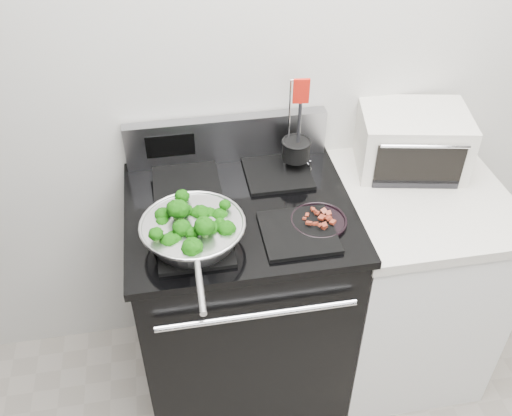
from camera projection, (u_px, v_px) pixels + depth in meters
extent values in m
cube|color=silver|center=(306.00, 51.00, 2.02)|extent=(4.00, 0.02, 2.70)
cube|color=black|center=(242.00, 302.00, 2.29)|extent=(0.76, 0.66, 0.92)
cube|color=black|center=(239.00, 211.00, 1.99)|extent=(0.79, 0.69, 0.03)
cube|color=#99999E|center=(227.00, 139.00, 2.15)|extent=(0.76, 0.05, 0.18)
cube|color=black|center=(195.00, 244.00, 1.82)|extent=(0.24, 0.24, 0.01)
cube|color=black|center=(298.00, 232.00, 1.86)|extent=(0.24, 0.24, 0.01)
cube|color=black|center=(186.00, 182.00, 2.08)|extent=(0.24, 0.24, 0.01)
cube|color=black|center=(277.00, 173.00, 2.12)|extent=(0.24, 0.24, 0.01)
cube|color=white|center=(403.00, 284.00, 2.39)|extent=(0.60, 0.66, 0.88)
cube|color=beige|center=(423.00, 197.00, 2.10)|extent=(0.62, 0.68, 0.04)
torus|color=silver|center=(192.00, 224.00, 1.79)|extent=(0.34, 0.34, 0.01)
cylinder|color=silver|center=(200.00, 286.00, 1.59)|extent=(0.02, 0.20, 0.02)
cylinder|color=black|center=(319.00, 221.00, 1.91)|extent=(0.19, 0.19, 0.01)
cylinder|color=black|center=(296.00, 150.00, 2.10)|extent=(0.10, 0.10, 0.07)
cylinder|color=black|center=(297.00, 130.00, 2.04)|extent=(0.01, 0.01, 0.23)
cube|color=red|center=(299.00, 89.00, 1.94)|extent=(0.06, 0.02, 0.09)
cube|color=silver|center=(412.00, 140.00, 2.16)|extent=(0.45, 0.37, 0.23)
cube|color=black|center=(427.00, 165.00, 2.05)|extent=(0.31, 0.07, 0.16)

